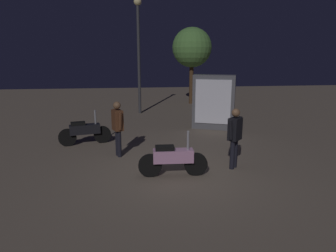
{
  "coord_description": "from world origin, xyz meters",
  "views": [
    {
      "loc": [
        -1.13,
        -6.77,
        2.84
      ],
      "look_at": [
        -0.18,
        0.94,
        1.0
      ],
      "focal_mm": 32.17,
      "sensor_mm": 36.0,
      "label": 1
    }
  ],
  "objects_px": {
    "motorcycle_black_parked_left": "(85,131)",
    "kiosk_billboard": "(214,102)",
    "person_rider_beside": "(235,134)",
    "streetlamp_near": "(138,43)",
    "motorcycle_pink_foreground": "(173,159)",
    "person_bystander_far": "(118,124)"
  },
  "relations": [
    {
      "from": "motorcycle_black_parked_left",
      "to": "kiosk_billboard",
      "type": "height_order",
      "value": "kiosk_billboard"
    },
    {
      "from": "motorcycle_black_parked_left",
      "to": "person_rider_beside",
      "type": "bearing_deg",
      "value": -45.65
    },
    {
      "from": "streetlamp_near",
      "to": "kiosk_billboard",
      "type": "distance_m",
      "value": 5.08
    },
    {
      "from": "motorcycle_pink_foreground",
      "to": "motorcycle_black_parked_left",
      "type": "height_order",
      "value": "same"
    },
    {
      "from": "person_rider_beside",
      "to": "person_bystander_far",
      "type": "xyz_separation_m",
      "value": [
        -2.96,
        1.31,
        0.02
      ]
    },
    {
      "from": "motorcycle_pink_foreground",
      "to": "streetlamp_near",
      "type": "bearing_deg",
      "value": 96.17
    },
    {
      "from": "motorcycle_pink_foreground",
      "to": "motorcycle_black_parked_left",
      "type": "relative_size",
      "value": 1.01
    },
    {
      "from": "person_rider_beside",
      "to": "person_bystander_far",
      "type": "relative_size",
      "value": 0.98
    },
    {
      "from": "motorcycle_pink_foreground",
      "to": "kiosk_billboard",
      "type": "distance_m",
      "value": 5.1
    },
    {
      "from": "motorcycle_black_parked_left",
      "to": "motorcycle_pink_foreground",
      "type": "bearing_deg",
      "value": -63.09
    },
    {
      "from": "motorcycle_pink_foreground",
      "to": "streetlamp_near",
      "type": "distance_m",
      "value": 8.66
    },
    {
      "from": "person_bystander_far",
      "to": "streetlamp_near",
      "type": "distance_m",
      "value": 6.98
    },
    {
      "from": "person_rider_beside",
      "to": "kiosk_billboard",
      "type": "distance_m",
      "value": 4.26
    },
    {
      "from": "person_rider_beside",
      "to": "motorcycle_black_parked_left",
      "type": "bearing_deg",
      "value": -167.4
    },
    {
      "from": "kiosk_billboard",
      "to": "streetlamp_near",
      "type": "bearing_deg",
      "value": -30.95
    },
    {
      "from": "person_rider_beside",
      "to": "streetlamp_near",
      "type": "height_order",
      "value": "streetlamp_near"
    },
    {
      "from": "person_rider_beside",
      "to": "streetlamp_near",
      "type": "xyz_separation_m",
      "value": [
        -2.14,
        7.79,
        2.48
      ]
    },
    {
      "from": "motorcycle_black_parked_left",
      "to": "streetlamp_near",
      "type": "height_order",
      "value": "streetlamp_near"
    },
    {
      "from": "person_rider_beside",
      "to": "streetlamp_near",
      "type": "distance_m",
      "value": 8.45
    },
    {
      "from": "person_rider_beside",
      "to": "person_bystander_far",
      "type": "height_order",
      "value": "person_bystander_far"
    },
    {
      "from": "motorcycle_pink_foreground",
      "to": "person_bystander_far",
      "type": "bearing_deg",
      "value": 131.78
    },
    {
      "from": "person_rider_beside",
      "to": "kiosk_billboard",
      "type": "xyz_separation_m",
      "value": [
        0.61,
        4.22,
        0.14
      ]
    }
  ]
}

